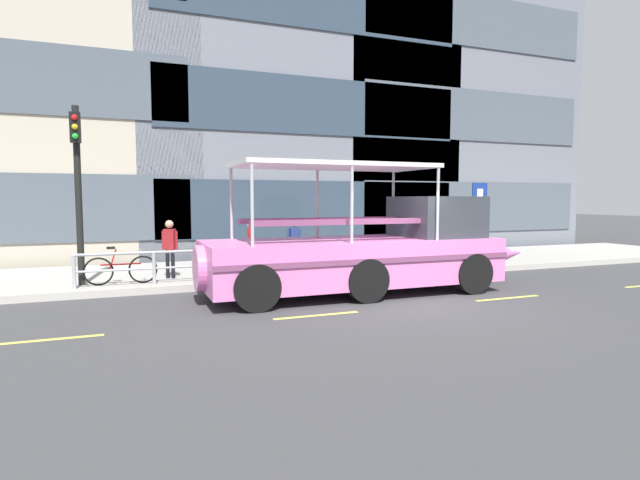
{
  "coord_description": "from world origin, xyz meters",
  "views": [
    {
      "loc": [
        -5.92,
        -9.67,
        2.32
      ],
      "look_at": [
        -1.39,
        1.9,
        1.3
      ],
      "focal_mm": 28.12,
      "sensor_mm": 36.0,
      "label": 1
    }
  ],
  "objects_px": {
    "traffic_light_pole": "(78,178)",
    "pedestrian_mid_left": "(294,240)",
    "pedestrian_near_stern": "(170,243)",
    "pedestrian_near_bow": "(428,234)",
    "duck_tour_boat": "(372,251)",
    "pedestrian_mid_right": "(251,241)",
    "parking_sign": "(479,208)",
    "leaned_bicycle": "(121,270)"
  },
  "relations": [
    {
      "from": "duck_tour_boat",
      "to": "pedestrian_mid_left",
      "type": "xyz_separation_m",
      "value": [
        -0.93,
        3.32,
        0.05
      ]
    },
    {
      "from": "pedestrian_mid_left",
      "to": "pedestrian_mid_right",
      "type": "distance_m",
      "value": 1.42
    },
    {
      "from": "pedestrian_near_stern",
      "to": "pedestrian_near_bow",
      "type": "bearing_deg",
      "value": 0.56
    },
    {
      "from": "duck_tour_boat",
      "to": "pedestrian_mid_left",
      "type": "relative_size",
      "value": 6.01
    },
    {
      "from": "pedestrian_mid_left",
      "to": "pedestrian_near_bow",
      "type": "bearing_deg",
      "value": -3.87
    },
    {
      "from": "pedestrian_mid_left",
      "to": "traffic_light_pole",
      "type": "bearing_deg",
      "value": -172.62
    },
    {
      "from": "traffic_light_pole",
      "to": "pedestrian_near_stern",
      "type": "distance_m",
      "value": 2.77
    },
    {
      "from": "pedestrian_mid_right",
      "to": "parking_sign",
      "type": "bearing_deg",
      "value": -2.46
    },
    {
      "from": "leaned_bicycle",
      "to": "pedestrian_mid_right",
      "type": "relative_size",
      "value": 1.14
    },
    {
      "from": "duck_tour_boat",
      "to": "pedestrian_near_bow",
      "type": "distance_m",
      "value": 4.71
    },
    {
      "from": "leaned_bicycle",
      "to": "pedestrian_near_stern",
      "type": "bearing_deg",
      "value": 24.68
    },
    {
      "from": "leaned_bicycle",
      "to": "pedestrian_near_bow",
      "type": "height_order",
      "value": "pedestrian_near_bow"
    },
    {
      "from": "traffic_light_pole",
      "to": "parking_sign",
      "type": "relative_size",
      "value": 1.64
    },
    {
      "from": "pedestrian_near_bow",
      "to": "pedestrian_mid_right",
      "type": "xyz_separation_m",
      "value": [
        -5.96,
        0.07,
        -0.06
      ]
    },
    {
      "from": "pedestrian_near_stern",
      "to": "pedestrian_mid_left",
      "type": "bearing_deg",
      "value": 6.05
    },
    {
      "from": "traffic_light_pole",
      "to": "parking_sign",
      "type": "height_order",
      "value": "traffic_light_pole"
    },
    {
      "from": "parking_sign",
      "to": "pedestrian_mid_right",
      "type": "bearing_deg",
      "value": 177.54
    },
    {
      "from": "parking_sign",
      "to": "pedestrian_near_bow",
      "type": "bearing_deg",
      "value": 171.74
    },
    {
      "from": "pedestrian_near_bow",
      "to": "parking_sign",
      "type": "bearing_deg",
      "value": -8.26
    },
    {
      "from": "parking_sign",
      "to": "duck_tour_boat",
      "type": "bearing_deg",
      "value": -153.14
    },
    {
      "from": "leaned_bicycle",
      "to": "pedestrian_near_stern",
      "type": "height_order",
      "value": "pedestrian_near_stern"
    },
    {
      "from": "pedestrian_mid_left",
      "to": "pedestrian_mid_right",
      "type": "height_order",
      "value": "pedestrian_mid_right"
    },
    {
      "from": "pedestrian_mid_right",
      "to": "duck_tour_boat",
      "type": "bearing_deg",
      "value": -52.85
    },
    {
      "from": "traffic_light_pole",
      "to": "pedestrian_near_stern",
      "type": "relative_size",
      "value": 2.8
    },
    {
      "from": "traffic_light_pole",
      "to": "leaned_bicycle",
      "type": "distance_m",
      "value": 2.46
    },
    {
      "from": "traffic_light_pole",
      "to": "pedestrian_mid_left",
      "type": "bearing_deg",
      "value": 7.38
    },
    {
      "from": "pedestrian_near_bow",
      "to": "pedestrian_near_stern",
      "type": "xyz_separation_m",
      "value": [
        -8.21,
        -0.08,
        -0.03
      ]
    },
    {
      "from": "pedestrian_mid_left",
      "to": "pedestrian_near_stern",
      "type": "xyz_separation_m",
      "value": [
        -3.66,
        -0.39,
        0.04
      ]
    },
    {
      "from": "pedestrian_mid_right",
      "to": "leaned_bicycle",
      "type": "bearing_deg",
      "value": -168.36
    },
    {
      "from": "parking_sign",
      "to": "pedestrian_mid_right",
      "type": "xyz_separation_m",
      "value": [
        -7.77,
        0.33,
        -0.9
      ]
    },
    {
      "from": "pedestrian_near_bow",
      "to": "pedestrian_mid_right",
      "type": "height_order",
      "value": "pedestrian_near_bow"
    },
    {
      "from": "pedestrian_mid_right",
      "to": "pedestrian_near_stern",
      "type": "xyz_separation_m",
      "value": [
        -2.25,
        -0.15,
        0.03
      ]
    },
    {
      "from": "duck_tour_boat",
      "to": "pedestrian_mid_left",
      "type": "distance_m",
      "value": 3.45
    },
    {
      "from": "pedestrian_near_bow",
      "to": "pedestrian_mid_left",
      "type": "xyz_separation_m",
      "value": [
        -4.55,
        0.31,
        -0.07
      ]
    },
    {
      "from": "traffic_light_pole",
      "to": "pedestrian_near_stern",
      "type": "bearing_deg",
      "value": 9.61
    },
    {
      "from": "pedestrian_mid_left",
      "to": "pedestrian_mid_right",
      "type": "relative_size",
      "value": 0.99
    },
    {
      "from": "pedestrian_near_bow",
      "to": "duck_tour_boat",
      "type": "bearing_deg",
      "value": -140.2
    },
    {
      "from": "parking_sign",
      "to": "pedestrian_near_stern",
      "type": "relative_size",
      "value": 1.71
    },
    {
      "from": "parking_sign",
      "to": "pedestrian_mid_right",
      "type": "height_order",
      "value": "parking_sign"
    },
    {
      "from": "parking_sign",
      "to": "pedestrian_mid_left",
      "type": "distance_m",
      "value": 6.46
    },
    {
      "from": "pedestrian_mid_left",
      "to": "pedestrian_near_stern",
      "type": "height_order",
      "value": "pedestrian_near_stern"
    },
    {
      "from": "traffic_light_pole",
      "to": "leaned_bicycle",
      "type": "height_order",
      "value": "traffic_light_pole"
    }
  ]
}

